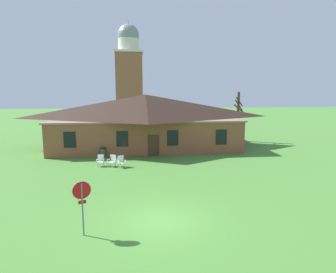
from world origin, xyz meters
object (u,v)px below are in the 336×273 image
Objects in this scene: lawn_chair_left_end at (121,161)px; lawn_chair_by_porch at (101,160)px; stop_sign at (82,197)px; lawn_chair_near_door at (112,160)px; trash_bin at (103,153)px.

lawn_chair_by_porch is at bearing 161.60° from lawn_chair_left_end.
lawn_chair_near_door is at bearing 88.49° from stop_sign.
trash_bin is (-1.14, 3.17, -0.00)m from lawn_chair_near_door.
lawn_chair_left_end is at bearing -28.00° from lawn_chair_near_door.
trash_bin reaches higher than lawn_chair_by_porch.
lawn_chair_left_end is 0.98× the size of trash_bin.
stop_sign is 14.95m from trash_bin.
lawn_chair_near_door is (0.31, 11.70, -1.23)m from stop_sign.
lawn_chair_by_porch is 3.00m from trash_bin.
lawn_chair_by_porch is 1.01m from lawn_chair_near_door.
lawn_chair_left_end is (0.77, -0.41, 0.00)m from lawn_chair_near_door.
stop_sign reaches higher than lawn_chair_left_end.
stop_sign is at bearing -95.44° from lawn_chair_left_end.
stop_sign is 11.41m from lawn_chair_left_end.
trash_bin is (-1.90, 3.58, -0.00)m from lawn_chair_left_end.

